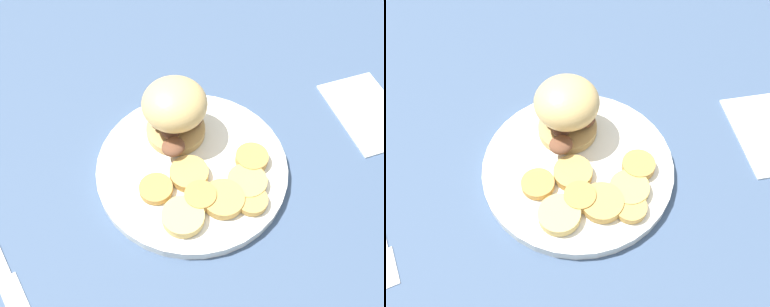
{
  "view_description": "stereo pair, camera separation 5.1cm",
  "coord_description": "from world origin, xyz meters",
  "views": [
    {
      "loc": [
        -0.27,
        -0.22,
        0.53
      ],
      "look_at": [
        0.0,
        0.0,
        0.04
      ],
      "focal_mm": 42.0,
      "sensor_mm": 36.0,
      "label": 1
    },
    {
      "loc": [
        -0.24,
        -0.25,
        0.53
      ],
      "look_at": [
        0.0,
        0.0,
        0.04
      ],
      "focal_mm": 42.0,
      "sensor_mm": 36.0,
      "label": 2
    }
  ],
  "objects": [
    {
      "name": "potato_round_6",
      "position": [
        -0.06,
        0.01,
        0.02
      ],
      "size": [
        0.04,
        0.04,
        0.01
      ],
      "primitive_type": "cylinder",
      "color": "#BC8942",
      "rests_on": "dinner_plate"
    },
    {
      "name": "potato_round_5",
      "position": [
        -0.07,
        -0.04,
        0.02
      ],
      "size": [
        0.05,
        0.05,
        0.01
      ],
      "primitive_type": "cylinder",
      "color": "#DBB766",
      "rests_on": "dinner_plate"
    },
    {
      "name": "dinner_plate",
      "position": [
        0.0,
        0.0,
        0.01
      ],
      "size": [
        0.26,
        0.26,
        0.02
      ],
      "color": "white",
      "rests_on": "ground_plane"
    },
    {
      "name": "potato_round_4",
      "position": [
        -0.02,
        -0.01,
        0.02
      ],
      "size": [
        0.05,
        0.05,
        0.01
      ],
      "primitive_type": "cylinder",
      "color": "tan",
      "rests_on": "dinner_plate"
    },
    {
      "name": "potato_round_1",
      "position": [
        0.06,
        -0.06,
        0.02
      ],
      "size": [
        0.05,
        0.05,
        0.01
      ],
      "primitive_type": "cylinder",
      "color": "#BC8942",
      "rests_on": "dinner_plate"
    },
    {
      "name": "napkin",
      "position": [
        0.25,
        -0.15,
        0.0
      ],
      "size": [
        0.16,
        0.18,
        0.01
      ],
      "primitive_type": "cube",
      "rotation": [
        0.0,
        0.0,
        4.13
      ],
      "color": "white",
      "rests_on": "ground_plane"
    },
    {
      "name": "sandwich",
      "position": [
        0.03,
        0.05,
        0.07
      ],
      "size": [
        0.1,
        0.09,
        0.09
      ],
      "color": "tan",
      "rests_on": "dinner_plate"
    },
    {
      "name": "potato_round_7",
      "position": [
        -0.02,
        -0.07,
        0.02
      ],
      "size": [
        0.06,
        0.06,
        0.01
      ],
      "primitive_type": "cylinder",
      "color": "tan",
      "rests_on": "dinner_plate"
    },
    {
      "name": "potato_round_2",
      "position": [
        -0.0,
        -0.1,
        0.02
      ],
      "size": [
        0.04,
        0.04,
        0.01
      ],
      "primitive_type": "cylinder",
      "color": "tan",
      "rests_on": "dinner_plate"
    },
    {
      "name": "potato_round_0",
      "position": [
        -0.04,
        -0.04,
        0.02
      ],
      "size": [
        0.04,
        0.04,
        0.01
      ],
      "primitive_type": "cylinder",
      "color": "#BC8942",
      "rests_on": "dinner_plate"
    },
    {
      "name": "ground_plane",
      "position": [
        0.0,
        0.0,
        0.0
      ],
      "size": [
        4.0,
        4.0,
        0.0
      ],
      "primitive_type": "plane",
      "color": "#3D5170"
    },
    {
      "name": "potato_round_3",
      "position": [
        0.02,
        -0.08,
        0.02
      ],
      "size": [
        0.05,
        0.05,
        0.01
      ],
      "primitive_type": "cylinder",
      "color": "tan",
      "rests_on": "dinner_plate"
    }
  ]
}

